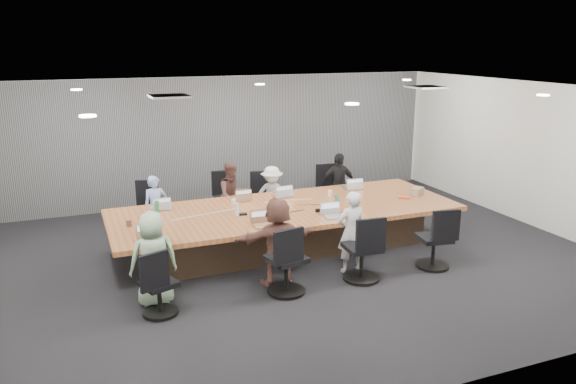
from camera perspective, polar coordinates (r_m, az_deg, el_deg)
name	(u,v)px	position (r m, az deg, el deg)	size (l,w,h in m)	color
floor	(297,257)	(9.57, 0.90, -6.67)	(10.00, 8.00, 0.00)	black
ceiling	(298,90)	(8.92, 0.97, 10.29)	(10.00, 8.00, 0.00)	white
wall_back	(229,139)	(12.85, -6.01, 5.40)	(10.00, 2.80, 0.00)	silver
wall_front	(453,265)	(5.83, 16.44, -7.16)	(10.00, 2.80, 0.00)	silver
wall_right	(533,155)	(11.96, 23.66, 3.48)	(8.00, 2.80, 0.00)	silver
curtain	(230,139)	(12.77, -5.91, 5.35)	(9.80, 0.04, 2.80)	slate
conference_table	(286,226)	(9.86, -0.22, -3.50)	(6.00, 2.20, 0.74)	#412F21
chair_0	(153,213)	(10.95, -13.51, -2.08)	(0.53, 0.53, 0.78)	black
chair_1	(228,202)	(11.22, -6.09, -1.06)	(0.59, 0.59, 0.88)	black
chair_2	(266,202)	(11.47, -2.24, -0.99)	(0.50, 0.50, 0.74)	black
chair_3	(330,193)	(12.01, 4.31, -0.13)	(0.54, 0.54, 0.80)	black
chair_4	(159,289)	(7.74, -12.97, -9.57)	(0.50, 0.50, 0.74)	black
chair_5	(286,264)	(8.14, -0.18, -7.36)	(0.59, 0.59, 0.88)	black
chair_6	(362,253)	(8.64, 7.50, -6.13)	(0.59, 0.59, 0.88)	black
chair_7	(434,243)	(9.33, 14.60, -5.01)	(0.56, 0.56, 0.84)	black
person_0	(156,208)	(10.56, -13.28, -1.56)	(0.43, 0.28, 1.19)	#8B9FD8
laptop_0	(160,208)	(9.99, -12.84, -1.55)	(0.31, 0.21, 0.02)	#B2B2B7
person_1	(233,196)	(10.84, -5.61, -0.41)	(0.64, 0.50, 1.32)	brown
laptop_1	(241,199)	(10.31, -4.76, -0.71)	(0.31, 0.21, 0.02)	#8C6647
person_2	(272,196)	(11.10, -1.65, -0.37)	(0.76, 0.44, 1.18)	silver
laptop_2	(282,195)	(10.56, -0.62, -0.27)	(0.35, 0.24, 0.02)	#B2B2B7
person_3	(338,185)	(11.64, 5.09, 0.73)	(0.78, 0.33, 1.34)	black
laptop_3	(351,187)	(11.15, 6.37, 0.47)	(0.35, 0.24, 0.02)	#B2B2B7
person_4	(153,259)	(7.94, -13.51, -6.59)	(0.65, 0.43, 1.34)	#8CAD8A
laptop_4	(147,240)	(8.43, -14.12, -4.78)	(0.33, 0.23, 0.02)	#8C6647
person_5	(278,241)	(8.36, -1.07, -5.01)	(1.25, 0.40, 1.35)	brown
laptop_5	(265,225)	(8.82, -2.35, -3.41)	(0.36, 0.25, 0.02)	#8C6647
person_6	(351,232)	(8.85, 6.45, -4.06)	(0.48, 0.31, 1.32)	silver
laptop_6	(336,217)	(9.28, 4.87, -2.50)	(0.35, 0.24, 0.02)	#B2B2B7
bottle_green_left	(157,209)	(9.48, -13.16, -1.68)	(0.08, 0.08, 0.27)	#2D814F
bottle_green_right	(337,203)	(9.59, 4.99, -1.13)	(0.08, 0.08, 0.27)	#2D814F
bottle_clear	(237,209)	(9.34, -5.21, -1.75)	(0.07, 0.07, 0.22)	silver
cup_white_far	(234,202)	(9.98, -5.55, -1.00)	(0.08, 0.08, 0.10)	white
cup_white_near	(330,193)	(10.53, 4.30, -0.11)	(0.08, 0.08, 0.10)	white
mug_brown	(129,223)	(9.14, -15.85, -3.05)	(0.08, 0.08, 0.10)	brown
mic_left	(243,214)	(9.40, -4.60, -2.24)	(0.13, 0.09, 0.03)	black
mic_right	(278,209)	(9.64, -1.02, -1.73)	(0.15, 0.10, 0.03)	black
stapler	(320,210)	(9.55, 3.22, -1.84)	(0.15, 0.04, 0.06)	black
canvas_bag	(417,191)	(10.83, 12.98, 0.07)	(0.26, 0.16, 0.14)	gray
snack_packet	(403,197)	(10.54, 11.63, -0.53)	(0.20, 0.13, 0.04)	#CE5231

